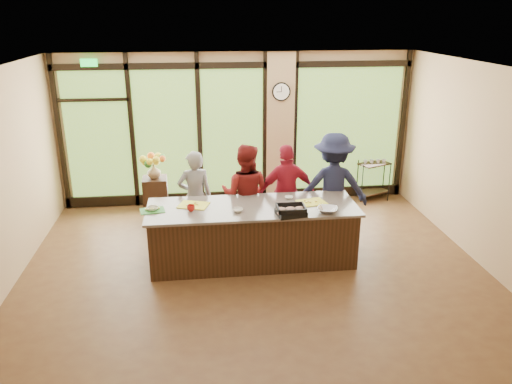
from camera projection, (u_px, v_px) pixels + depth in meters
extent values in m
plane|color=#4D2E1B|center=(255.00, 269.00, 7.62)|extent=(7.00, 7.00, 0.00)
plane|color=white|center=(255.00, 68.00, 6.59)|extent=(7.00, 7.00, 0.00)
plane|color=tan|center=(237.00, 129.00, 9.91)|extent=(7.00, 0.00, 7.00)
plane|color=tan|center=(486.00, 168.00, 7.49)|extent=(0.00, 6.00, 6.00)
cube|color=tan|center=(280.00, 129.00, 9.94)|extent=(0.55, 0.12, 3.00)
cube|color=black|center=(237.00, 65.00, 9.43)|extent=(6.90, 0.08, 0.12)
cube|color=black|center=(238.00, 195.00, 10.33)|extent=(6.90, 0.08, 0.20)
cube|color=#19D83F|center=(89.00, 63.00, 9.06)|extent=(0.30, 0.04, 0.14)
cube|color=#385B20|center=(98.00, 136.00, 9.60)|extent=(1.20, 0.02, 2.50)
cube|color=#385B20|center=(166.00, 134.00, 9.74)|extent=(1.20, 0.02, 2.50)
cube|color=#385B20|center=(232.00, 132.00, 9.88)|extent=(1.20, 0.02, 2.50)
cube|color=#385B20|center=(348.00, 129.00, 10.14)|extent=(2.10, 0.02, 2.50)
cube|color=black|center=(60.00, 135.00, 9.48)|extent=(0.08, 0.08, 3.00)
cube|color=black|center=(132.00, 133.00, 9.63)|extent=(0.08, 0.08, 3.00)
cube|color=black|center=(199.00, 131.00, 9.78)|extent=(0.08, 0.08, 3.00)
cube|color=black|center=(265.00, 129.00, 9.92)|extent=(0.08, 0.08, 3.00)
cube|color=black|center=(295.00, 128.00, 9.99)|extent=(0.08, 0.08, 3.00)
cube|color=black|center=(402.00, 126.00, 10.24)|extent=(0.08, 0.08, 3.00)
cube|color=black|center=(253.00, 235.00, 7.75)|extent=(3.10, 1.00, 0.88)
cube|color=#6E645B|center=(252.00, 207.00, 7.59)|extent=(3.20, 1.10, 0.04)
cylinder|color=black|center=(281.00, 92.00, 9.62)|extent=(0.36, 0.04, 0.36)
cylinder|color=white|center=(281.00, 92.00, 9.61)|extent=(0.31, 0.01, 0.31)
cube|color=black|center=(281.00, 89.00, 9.59)|extent=(0.01, 0.00, 0.11)
cube|color=black|center=(279.00, 92.00, 9.60)|extent=(0.09, 0.00, 0.01)
imported|color=gray|center=(195.00, 197.00, 8.33)|extent=(0.63, 0.47, 1.59)
imported|color=maroon|center=(245.00, 194.00, 8.27)|extent=(0.99, 0.87, 1.71)
imported|color=maroon|center=(287.00, 193.00, 8.38)|extent=(1.02, 0.52, 1.67)
imported|color=#191C37|center=(333.00, 187.00, 8.40)|extent=(1.28, 0.85, 1.85)
cube|color=black|center=(291.00, 213.00, 7.24)|extent=(0.46, 0.38, 0.07)
imported|color=silver|center=(327.00, 210.00, 7.34)|extent=(0.37, 0.37, 0.07)
cube|color=#2F7E2E|center=(152.00, 210.00, 7.41)|extent=(0.40, 0.33, 0.01)
cube|color=yellow|center=(194.00, 205.00, 7.61)|extent=(0.52, 0.45, 0.01)
cube|color=yellow|center=(311.00, 202.00, 7.72)|extent=(0.48, 0.40, 0.01)
imported|color=silver|center=(152.00, 209.00, 7.41)|extent=(0.19, 0.19, 0.05)
imported|color=silver|center=(238.00, 210.00, 7.36)|extent=(0.17, 0.17, 0.05)
imported|color=silver|center=(289.00, 198.00, 7.89)|extent=(0.16, 0.16, 0.03)
imported|color=#A61510|center=(191.00, 208.00, 7.39)|extent=(0.15, 0.15, 0.09)
cube|color=black|center=(156.00, 200.00, 9.17)|extent=(0.45, 0.45, 0.87)
imported|color=olive|center=(154.00, 171.00, 8.97)|extent=(0.28, 0.28, 0.25)
cube|color=black|center=(372.00, 191.00, 10.44)|extent=(0.72, 0.58, 0.03)
cube|color=black|center=(374.00, 164.00, 10.23)|extent=(0.72, 0.58, 0.03)
cylinder|color=black|center=(362.00, 183.00, 10.17)|extent=(0.02, 0.02, 0.81)
cylinder|color=black|center=(389.00, 182.00, 10.24)|extent=(0.02, 0.02, 0.81)
cylinder|color=black|center=(357.00, 178.00, 10.48)|extent=(0.02, 0.02, 0.81)
cylinder|color=black|center=(384.00, 177.00, 10.54)|extent=(0.02, 0.02, 0.81)
imported|color=silver|center=(365.00, 162.00, 10.19)|extent=(0.12, 0.12, 0.08)
imported|color=silver|center=(372.00, 161.00, 10.21)|extent=(0.12, 0.12, 0.08)
imported|color=silver|center=(378.00, 161.00, 10.22)|extent=(0.12, 0.12, 0.08)
imported|color=silver|center=(384.00, 161.00, 10.24)|extent=(0.12, 0.12, 0.08)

